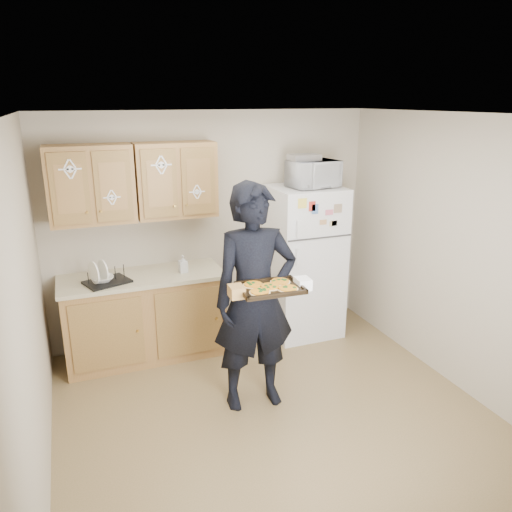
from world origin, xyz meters
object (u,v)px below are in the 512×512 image
(person, at_px, (255,299))
(microwave, at_px, (313,174))
(dish_rack, at_px, (106,275))
(baking_tray, at_px, (270,289))
(refrigerator, at_px, (304,262))

(person, bearing_deg, microwave, 47.95)
(person, distance_m, dish_rack, 1.57)
(person, relative_size, dish_rack, 4.92)
(baking_tray, xyz_separation_m, microwave, (1.07, 1.39, 0.65))
(refrigerator, bearing_deg, person, -131.97)
(dish_rack, bearing_deg, baking_tray, -50.99)
(refrigerator, relative_size, baking_tray, 3.46)
(baking_tray, bearing_deg, microwave, 55.17)
(baking_tray, height_order, dish_rack, baking_tray)
(refrigerator, bearing_deg, microwave, -43.11)
(baking_tray, bearing_deg, refrigerator, 57.54)
(person, distance_m, microwave, 1.76)
(baking_tray, relative_size, dish_rack, 1.22)
(refrigerator, xyz_separation_m, microwave, (0.05, -0.05, 0.99))
(person, bearing_deg, dish_rack, 138.17)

